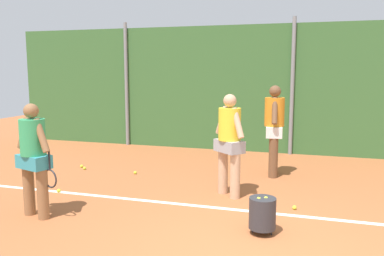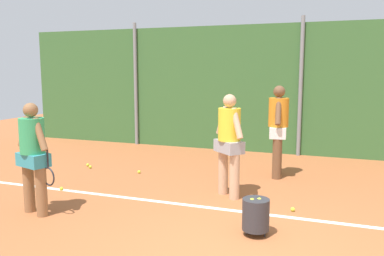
# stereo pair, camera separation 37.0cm
# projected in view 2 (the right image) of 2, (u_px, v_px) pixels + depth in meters

# --- Properties ---
(ground_plane) EXTENTS (25.91, 25.91, 0.00)m
(ground_plane) POSITION_uv_depth(u_px,v_px,m) (270.00, 212.00, 6.26)
(ground_plane) COLOR #A85B33
(hedge_fence_backdrop) EXTENTS (16.14, 0.25, 3.35)m
(hedge_fence_backdrop) POSITION_uv_depth(u_px,v_px,m) (301.00, 90.00, 10.35)
(hedge_fence_backdrop) COLOR #386633
(hedge_fence_backdrop) RESTS_ON ground_plane
(fence_post_left) EXTENTS (0.10, 0.10, 3.51)m
(fence_post_left) POSITION_uv_depth(u_px,v_px,m) (136.00, 85.00, 11.75)
(fence_post_left) COLOR gray
(fence_post_left) RESTS_ON ground_plane
(fence_post_center) EXTENTS (0.10, 0.10, 3.51)m
(fence_post_center) POSITION_uv_depth(u_px,v_px,m) (301.00, 87.00, 10.18)
(fence_post_center) COLOR gray
(fence_post_center) RESTS_ON ground_plane
(court_baseline_paint) EXTENTS (11.80, 0.10, 0.01)m
(court_baseline_paint) POSITION_uv_depth(u_px,v_px,m) (268.00, 215.00, 6.14)
(court_baseline_paint) COLOR white
(court_baseline_paint) RESTS_ON ground_plane
(player_foreground_near) EXTENTS (0.78, 0.42, 1.70)m
(player_foreground_near) POSITION_uv_depth(u_px,v_px,m) (33.00, 153.00, 6.07)
(player_foreground_near) COLOR #8C603D
(player_foreground_near) RESTS_ON ground_plane
(player_midcourt) EXTENTS (0.60, 0.57, 1.78)m
(player_midcourt) POSITION_uv_depth(u_px,v_px,m) (229.00, 140.00, 6.92)
(player_midcourt) COLOR tan
(player_midcourt) RESTS_ON ground_plane
(player_backcourt_far) EXTENTS (0.40, 0.78, 1.87)m
(player_backcourt_far) POSITION_uv_depth(u_px,v_px,m) (278.00, 126.00, 8.22)
(player_backcourt_far) COLOR brown
(player_backcourt_far) RESTS_ON ground_plane
(ball_hopper) EXTENTS (0.36, 0.36, 0.51)m
(ball_hopper) POSITION_uv_depth(u_px,v_px,m) (256.00, 214.00, 5.35)
(ball_hopper) COLOR #2D2D33
(ball_hopper) RESTS_ON ground_plane
(tennis_ball_0) EXTENTS (0.07, 0.07, 0.07)m
(tennis_ball_0) POSITION_uv_depth(u_px,v_px,m) (88.00, 165.00, 9.23)
(tennis_ball_0) COLOR #CCDB33
(tennis_ball_0) RESTS_ON ground_plane
(tennis_ball_1) EXTENTS (0.07, 0.07, 0.07)m
(tennis_ball_1) POSITION_uv_depth(u_px,v_px,m) (293.00, 209.00, 6.29)
(tennis_ball_1) COLOR #CCDB33
(tennis_ball_1) RESTS_ON ground_plane
(tennis_ball_3) EXTENTS (0.07, 0.07, 0.07)m
(tennis_ball_3) POSITION_uv_depth(u_px,v_px,m) (139.00, 172.00, 8.60)
(tennis_ball_3) COLOR #CCDB33
(tennis_ball_3) RESTS_ON ground_plane
(tennis_ball_4) EXTENTS (0.07, 0.07, 0.07)m
(tennis_ball_4) POSITION_uv_depth(u_px,v_px,m) (61.00, 189.00, 7.39)
(tennis_ball_4) COLOR #CCDB33
(tennis_ball_4) RESTS_ON ground_plane
(tennis_ball_9) EXTENTS (0.07, 0.07, 0.07)m
(tennis_ball_9) POSITION_uv_depth(u_px,v_px,m) (90.00, 167.00, 9.04)
(tennis_ball_9) COLOR #CCDB33
(tennis_ball_9) RESTS_ON ground_plane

